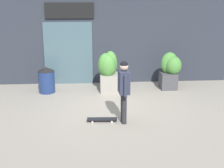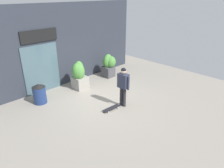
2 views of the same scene
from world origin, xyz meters
TOP-DOWN VIEW (x-y plane):
  - ground_plane at (0.00, 0.00)m, footprint 12.00×12.00m
  - building_facade at (-0.04, 2.77)m, footprint 8.78×0.31m
  - skateboarder at (0.22, -0.95)m, footprint 0.29×0.60m
  - skateboard at (-0.34, -0.85)m, footprint 0.80×0.28m
  - planter_box_left at (2.09, 1.83)m, footprint 0.67×0.71m
  - planter_box_right at (-0.02, 1.66)m, footprint 0.72×0.63m
  - trash_bin at (-2.08, 1.68)m, footprint 0.55×0.55m

SIDE VIEW (x-z plane):
  - ground_plane at x=0.00m, z-range 0.00..0.00m
  - skateboard at x=-0.34m, z-range 0.02..0.10m
  - trash_bin at x=-2.08m, z-range 0.00..0.87m
  - planter_box_left at x=2.09m, z-range 0.05..1.32m
  - planter_box_right at x=-0.02m, z-range 0.05..1.41m
  - skateboarder at x=0.22m, z-range 0.18..1.84m
  - building_facade at x=-0.04m, z-range -0.02..3.88m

